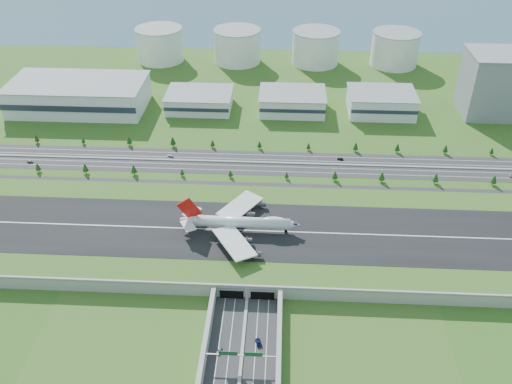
# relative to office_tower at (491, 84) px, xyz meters

# --- Properties ---
(ground) EXTENTS (1200.00, 1200.00, 0.00)m
(ground) POSITION_rel_office_tower_xyz_m (-200.00, -195.00, -27.50)
(ground) COLOR #32571B
(ground) RESTS_ON ground
(airfield_deck) EXTENTS (520.00, 100.00, 9.20)m
(airfield_deck) POSITION_rel_office_tower_xyz_m (-200.00, -195.09, -23.38)
(airfield_deck) COLOR gray
(airfield_deck) RESTS_ON ground
(underpass_road) EXTENTS (38.80, 120.40, 8.00)m
(underpass_road) POSITION_rel_office_tower_xyz_m (-200.00, -294.42, -24.07)
(underpass_road) COLOR #28282B
(underpass_road) RESTS_ON ground
(sign_gantry_near) EXTENTS (38.70, 0.70, 9.80)m
(sign_gantry_near) POSITION_rel_office_tower_xyz_m (-200.00, -290.04, -20.55)
(sign_gantry_near) COLOR gray
(sign_gantry_near) RESTS_ON ground
(north_expressway) EXTENTS (560.00, 36.00, 0.12)m
(north_expressway) POSITION_rel_office_tower_xyz_m (-200.00, -100.00, -27.44)
(north_expressway) COLOR #28282B
(north_expressway) RESTS_ON ground
(tree_row) EXTENTS (507.70, 48.72, 8.43)m
(tree_row) POSITION_rel_office_tower_xyz_m (-183.59, -103.11, -22.70)
(tree_row) COLOR #3D2819
(tree_row) RESTS_ON ground
(hangar_west) EXTENTS (120.00, 60.00, 25.00)m
(hangar_west) POSITION_rel_office_tower_xyz_m (-370.00, -10.00, -15.00)
(hangar_west) COLOR silver
(hangar_west) RESTS_ON ground
(hangar_mid_a) EXTENTS (58.00, 42.00, 15.00)m
(hangar_mid_a) POSITION_rel_office_tower_xyz_m (-260.00, -5.00, -20.00)
(hangar_mid_a) COLOR silver
(hangar_mid_a) RESTS_ON ground
(hangar_mid_b) EXTENTS (58.00, 42.00, 17.00)m
(hangar_mid_b) POSITION_rel_office_tower_xyz_m (-175.00, -5.00, -19.00)
(hangar_mid_b) COLOR silver
(hangar_mid_b) RESTS_ON ground
(hangar_mid_c) EXTENTS (58.00, 42.00, 19.00)m
(hangar_mid_c) POSITION_rel_office_tower_xyz_m (-95.00, -5.00, -18.00)
(hangar_mid_c) COLOR silver
(hangar_mid_c) RESTS_ON ground
(office_tower) EXTENTS (46.00, 46.00, 55.00)m
(office_tower) POSITION_rel_office_tower_xyz_m (0.00, 0.00, 0.00)
(office_tower) COLOR slate
(office_tower) RESTS_ON ground
(fuel_tank_a) EXTENTS (50.00, 50.00, 35.00)m
(fuel_tank_a) POSITION_rel_office_tower_xyz_m (-320.00, 115.00, -10.00)
(fuel_tank_a) COLOR silver
(fuel_tank_a) RESTS_ON ground
(fuel_tank_b) EXTENTS (50.00, 50.00, 35.00)m
(fuel_tank_b) POSITION_rel_office_tower_xyz_m (-235.00, 115.00, -10.00)
(fuel_tank_b) COLOR silver
(fuel_tank_b) RESTS_ON ground
(fuel_tank_c) EXTENTS (50.00, 50.00, 35.00)m
(fuel_tank_c) POSITION_rel_office_tower_xyz_m (-150.00, 115.00, -10.00)
(fuel_tank_c) COLOR silver
(fuel_tank_c) RESTS_ON ground
(fuel_tank_d) EXTENTS (50.00, 50.00, 35.00)m
(fuel_tank_d) POSITION_rel_office_tower_xyz_m (-65.00, 115.00, -10.00)
(fuel_tank_d) COLOR silver
(fuel_tank_d) RESTS_ON ground
(bay_water) EXTENTS (1200.00, 260.00, 0.06)m
(bay_water) POSITION_rel_office_tower_xyz_m (-200.00, 285.00, -27.47)
(bay_water) COLOR #39576D
(bay_water) RESTS_ON ground
(boeing_747) EXTENTS (75.96, 71.81, 23.49)m
(boeing_747) POSITION_rel_office_tower_xyz_m (-207.80, -195.22, -12.87)
(boeing_747) COLOR silver
(boeing_747) RESTS_ON airfield_deck
(car_0) EXTENTS (2.94, 5.06, 1.62)m
(car_0) POSITION_rel_office_tower_xyz_m (-211.35, -282.43, -26.57)
(car_0) COLOR #A1A1A5
(car_0) RESTS_ON ground
(car_2) EXTENTS (4.21, 6.27, 1.60)m
(car_2) POSITION_rel_office_tower_xyz_m (-192.19, -276.26, -26.58)
(car_2) COLOR #0C163F
(car_2) RESTS_ON ground
(car_4) EXTENTS (4.97, 2.26, 1.65)m
(car_4) POSITION_rel_office_tower_xyz_m (-377.76, -109.61, -26.55)
(car_4) COLOR #55555A
(car_4) RESTS_ON ground
(car_5) EXTENTS (4.97, 2.78, 1.55)m
(car_5) POSITION_rel_office_tower_xyz_m (-137.31, -91.94, -26.60)
(car_5) COLOR black
(car_5) RESTS_ON ground
(car_7) EXTENTS (5.63, 3.83, 1.51)m
(car_7) POSITION_rel_office_tower_xyz_m (-271.09, -94.35, -26.62)
(car_7) COLOR silver
(car_7) RESTS_ON ground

